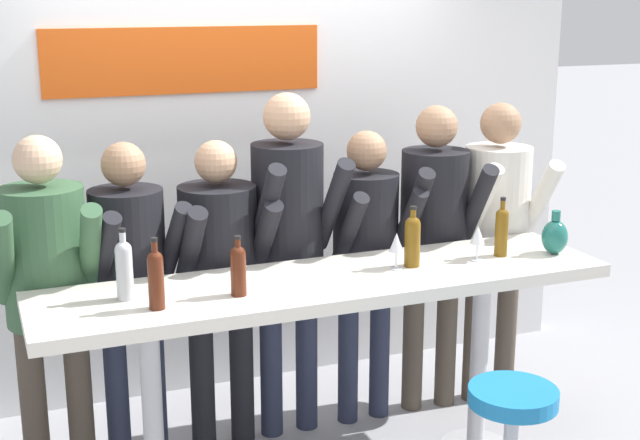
% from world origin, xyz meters
% --- Properties ---
extents(back_wall, '(4.28, 0.12, 2.86)m').
position_xyz_m(back_wall, '(-0.00, 1.32, 1.43)').
color(back_wall, white).
rests_on(back_wall, ground_plane).
extents(tasting_table, '(2.68, 0.63, 1.04)m').
position_xyz_m(tasting_table, '(0.00, 0.00, 0.89)').
color(tasting_table, silver).
rests_on(tasting_table, ground_plane).
extents(person_far_left, '(0.46, 0.55, 1.69)m').
position_xyz_m(person_far_left, '(-1.19, 0.50, 1.04)').
color(person_far_left, '#473D33').
rests_on(person_far_left, ground_plane).
extents(person_left, '(0.49, 0.58, 1.63)m').
position_xyz_m(person_left, '(-0.80, 0.57, 1.00)').
color(person_left, '#23283D').
rests_on(person_left, ground_plane).
extents(person_center_left, '(0.48, 0.55, 1.61)m').
position_xyz_m(person_center_left, '(-0.36, 0.54, 0.99)').
color(person_center_left, black).
rests_on(person_center_left, ground_plane).
extents(person_center, '(0.44, 0.57, 1.83)m').
position_xyz_m(person_center, '(0.01, 0.55, 1.14)').
color(person_center, '#23283D').
rests_on(person_center, ground_plane).
extents(person_center_right, '(0.42, 0.51, 1.61)m').
position_xyz_m(person_center_right, '(0.44, 0.54, 1.00)').
color(person_center_right, '#23283D').
rests_on(person_center_right, ground_plane).
extents(person_right, '(0.48, 0.58, 1.73)m').
position_xyz_m(person_right, '(0.85, 0.54, 1.07)').
color(person_right, '#473D33').
rests_on(person_right, ground_plane).
extents(person_far_right, '(0.48, 0.58, 1.73)m').
position_xyz_m(person_far_right, '(1.22, 0.51, 1.07)').
color(person_far_right, '#473D33').
rests_on(person_far_right, ground_plane).
extents(wine_bottle_0, '(0.06, 0.06, 0.30)m').
position_xyz_m(wine_bottle_0, '(0.93, 0.01, 1.17)').
color(wine_bottle_0, brown).
rests_on(wine_bottle_0, tasting_table).
extents(wine_bottle_1, '(0.07, 0.07, 0.30)m').
position_xyz_m(wine_bottle_1, '(-0.81, -0.12, 1.18)').
color(wine_bottle_1, '#4C1E0F').
rests_on(wine_bottle_1, tasting_table).
extents(wine_bottle_2, '(0.07, 0.07, 0.27)m').
position_xyz_m(wine_bottle_2, '(-0.45, -0.08, 1.16)').
color(wine_bottle_2, '#4C1E0F').
rests_on(wine_bottle_2, tasting_table).
extents(wine_bottle_3, '(0.08, 0.08, 0.29)m').
position_xyz_m(wine_bottle_3, '(0.44, 0.02, 1.17)').
color(wine_bottle_3, brown).
rests_on(wine_bottle_3, tasting_table).
extents(wine_bottle_4, '(0.07, 0.07, 0.31)m').
position_xyz_m(wine_bottle_4, '(-0.91, 0.04, 1.18)').
color(wine_bottle_4, '#B7BCC1').
rests_on(wine_bottle_4, tasting_table).
extents(wine_glass_0, '(0.07, 0.07, 0.18)m').
position_xyz_m(wine_glass_0, '(0.35, -0.00, 1.16)').
color(wine_glass_0, silver).
rests_on(wine_glass_0, tasting_table).
extents(wine_glass_1, '(0.07, 0.07, 0.18)m').
position_xyz_m(wine_glass_1, '(0.77, -0.02, 1.16)').
color(wine_glass_1, silver).
rests_on(wine_glass_1, tasting_table).
extents(decorative_vase, '(0.13, 0.13, 0.22)m').
position_xyz_m(decorative_vase, '(1.20, -0.06, 1.13)').
color(decorative_vase, '#1E665B').
rests_on(decorative_vase, tasting_table).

